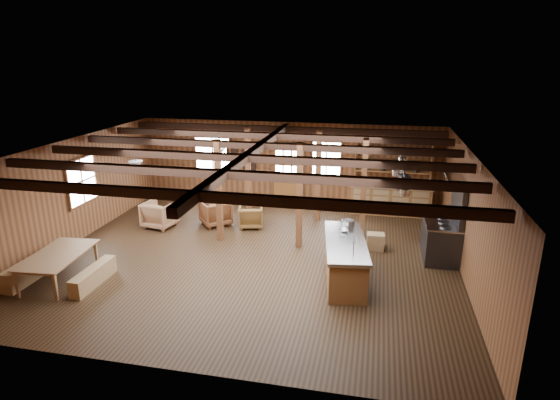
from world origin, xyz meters
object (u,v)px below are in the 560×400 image
armchair_a (215,213)px  dining_table (61,268)px  kitchen_island (345,260)px  armchair_c (160,214)px  commercial_range (443,232)px  armchair_b (251,217)px

armchair_a → dining_table: bearing=23.3°
kitchen_island → armchair_c: kitchen_island is taller
commercial_range → armchair_c: (-7.92, 0.52, -0.26)m
dining_table → armchair_a: armchair_a is taller
dining_table → armchair_b: 5.34m
dining_table → armchair_b: bearing=-42.4°
kitchen_island → dining_table: size_ratio=1.38×
dining_table → armchair_a: 4.74m
commercial_range → armchair_a: (-6.38, 1.04, -0.28)m
dining_table → armchair_a: size_ratio=2.28×
kitchen_island → armchair_b: size_ratio=3.68×
armchair_a → armchair_b: (1.09, 0.01, -0.05)m
armchair_b → armchair_c: (-2.64, -0.54, 0.07)m
commercial_range → armchair_b: (-5.28, 1.06, -0.33)m
armchair_a → armchair_b: size_ratio=1.17×
commercial_range → armchair_b: bearing=168.7°
dining_table → armchair_c: 3.74m
commercial_range → dining_table: 9.12m
kitchen_island → armchair_a: size_ratio=3.14×
dining_table → kitchen_island: bearing=-81.8°
armchair_b → armchair_a: bearing=-13.5°
armchair_a → armchair_c: size_ratio=0.96×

